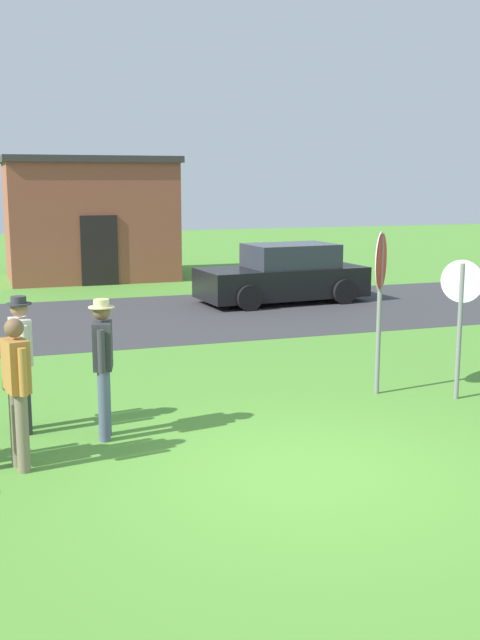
# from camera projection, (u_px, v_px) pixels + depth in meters

# --- Properties ---
(ground_plane) EXTENTS (80.00, 80.00, 0.00)m
(ground_plane) POSITION_uv_depth(u_px,v_px,m) (302.00, 474.00, 8.36)
(ground_plane) COLOR #518E33
(street_asphalt) EXTENTS (60.00, 6.40, 0.01)m
(street_asphalt) POSITION_uv_depth(u_px,v_px,m) (127.00, 319.00, 17.64)
(street_asphalt) COLOR #38383A
(street_asphalt) RESTS_ON ground
(building_background) EXTENTS (5.31, 3.87, 3.85)m
(building_background) POSITION_uv_depth(u_px,v_px,m) (89.00, 218.00, 24.63)
(building_background) COLOR brown
(building_background) RESTS_ON ground
(parked_car_on_street) EXTENTS (4.42, 2.27, 1.51)m
(parked_car_on_street) POSITION_uv_depth(u_px,v_px,m) (284.00, 276.00, 19.98)
(parked_car_on_street) COLOR black
(parked_car_on_street) RESTS_ON ground
(stop_sign_low_front) EXTENTS (0.40, 0.48, 2.03)m
(stop_sign_low_front) POSITION_uv_depth(u_px,v_px,m) (461.00, 307.00, 11.00)
(stop_sign_low_front) COLOR slate
(stop_sign_low_front) RESTS_ON ground
(stop_sign_rear_left) EXTENTS (0.56, 0.68, 2.42)m
(stop_sign_rear_left) POSITION_uv_depth(u_px,v_px,m) (380.00, 282.00, 11.21)
(stop_sign_rear_left) COLOR slate
(stop_sign_rear_left) RESTS_ON ground
(person_in_teal) EXTENTS (0.31, 0.56, 1.74)m
(person_in_teal) POSITION_uv_depth(u_px,v_px,m) (103.00, 361.00, 9.35)
(person_in_teal) COLOR #4C5670
(person_in_teal) RESTS_ON ground
(person_on_left) EXTENTS (0.30, 0.56, 1.69)m
(person_on_left) POSITION_uv_depth(u_px,v_px,m) (17.00, 385.00, 8.34)
(person_on_left) COLOR #7A6B56
(person_on_left) RESTS_ON ground
(person_in_blue) EXTENTS (0.32, 0.57, 1.74)m
(person_in_blue) POSITION_uv_depth(u_px,v_px,m) (21.00, 356.00, 9.58)
(person_in_blue) COLOR #2D2D33
(person_in_blue) RESTS_ON ground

